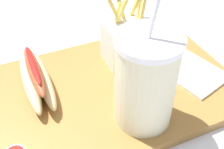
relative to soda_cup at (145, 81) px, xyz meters
name	(u,v)px	position (x,y,z in m)	size (l,w,h in m)	color
ground_plane	(112,97)	(-0.02, 0.09, -0.11)	(2.40, 2.40, 0.02)	silver
food_tray	(112,90)	(-0.02, 0.09, -0.09)	(0.49, 0.32, 0.02)	olive
soda_cup	(145,81)	(0.00, 0.00, 0.00)	(0.10, 0.10, 0.27)	beige
fries_basket	(128,40)	(0.05, 0.16, -0.04)	(0.10, 0.07, 0.16)	white
hot_dog_1	(36,79)	(-0.15, 0.14, -0.06)	(0.05, 0.17, 0.07)	#E5C689
ketchup_cup_1	(158,40)	(0.14, 0.18, -0.07)	(0.04, 0.04, 0.02)	white
napkin_stack	(191,71)	(0.15, 0.06, -0.08)	(0.10, 0.13, 0.01)	white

